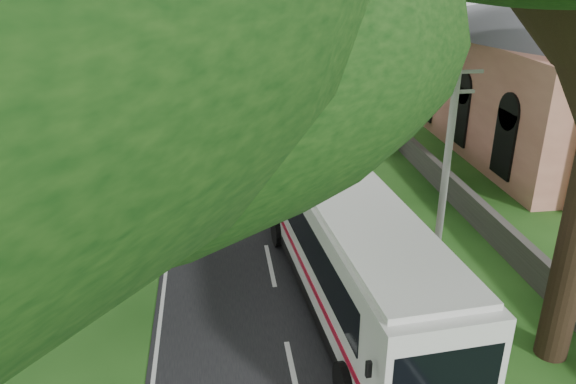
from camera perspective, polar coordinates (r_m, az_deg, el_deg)
road at (r=36.56m, az=-4.71°, el=6.20°), size 8.00×120.00×0.04m
property_wall at (r=37.00m, az=9.52°, el=7.12°), size 0.35×50.00×1.20m
church at (r=37.55m, az=24.46°, el=12.39°), size 14.00×24.00×11.60m
pole_near at (r=18.69m, az=15.73°, el=1.91°), size 1.60×0.24×8.00m
pole_mid at (r=37.22m, az=3.69°, el=13.15°), size 1.60×0.24×8.00m
pole_far at (r=56.76m, az=-0.43°, el=16.70°), size 1.60×0.24×8.00m
coach_bus at (r=18.08m, az=5.97°, el=-5.18°), size 3.95×13.62×3.96m
distant_car_a at (r=45.12m, az=-6.78°, el=10.42°), size 2.55×4.63×1.49m
distant_car_b at (r=65.97m, az=-7.53°, el=14.39°), size 2.32×4.26×1.33m
distant_car_c at (r=69.42m, az=-5.82°, el=14.87°), size 2.85×4.59×1.24m
pedestrian at (r=21.51m, az=-14.72°, el=-4.94°), size 0.43×0.62×1.64m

